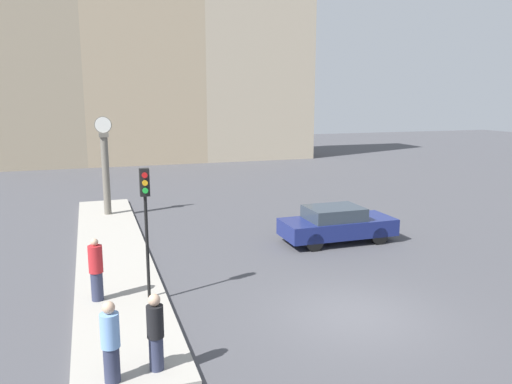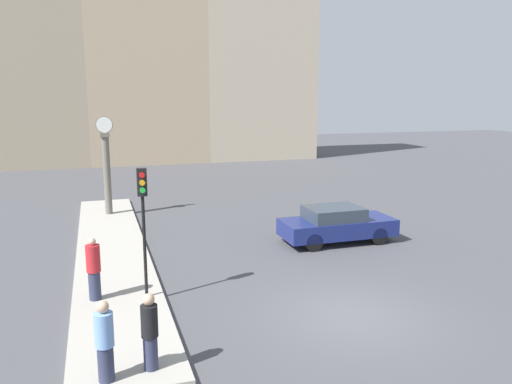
{
  "view_description": "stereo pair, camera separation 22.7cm",
  "coord_description": "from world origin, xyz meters",
  "px_view_note": "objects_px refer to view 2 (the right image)",
  "views": [
    {
      "loc": [
        -6.45,
        -10.92,
        5.71
      ],
      "look_at": [
        0.1,
        8.53,
        1.78
      ],
      "focal_mm": 35.0,
      "sensor_mm": 36.0,
      "label": 1
    },
    {
      "loc": [
        -6.24,
        -10.99,
        5.71
      ],
      "look_at": [
        0.1,
        8.53,
        1.78
      ],
      "focal_mm": 35.0,
      "sensor_mm": 36.0,
      "label": 2
    }
  ],
  "objects_px": {
    "sedan_car": "(336,224)",
    "traffic_light_near": "(143,206)",
    "pedestrian_blue_stripe": "(105,341)",
    "pedestrian_red_top": "(94,269)",
    "pedestrian_black_jacket": "(150,331)",
    "street_clock": "(107,167)"
  },
  "relations": [
    {
      "from": "sedan_car",
      "to": "traffic_light_near",
      "type": "xyz_separation_m",
      "value": [
        -7.8,
        -3.64,
        2.04
      ]
    },
    {
      "from": "sedan_car",
      "to": "pedestrian_blue_stripe",
      "type": "relative_size",
      "value": 2.67
    },
    {
      "from": "pedestrian_red_top",
      "to": "pedestrian_black_jacket",
      "type": "bearing_deg",
      "value": -75.47
    },
    {
      "from": "sedan_car",
      "to": "pedestrian_red_top",
      "type": "distance_m",
      "value": 9.8
    },
    {
      "from": "traffic_light_near",
      "to": "street_clock",
      "type": "height_order",
      "value": "street_clock"
    },
    {
      "from": "traffic_light_near",
      "to": "pedestrian_black_jacket",
      "type": "xyz_separation_m",
      "value": [
        -0.31,
        -3.92,
        -1.8
      ]
    },
    {
      "from": "traffic_light_near",
      "to": "street_clock",
      "type": "distance_m",
      "value": 10.98
    },
    {
      "from": "pedestrian_black_jacket",
      "to": "sedan_car",
      "type": "bearing_deg",
      "value": 42.98
    },
    {
      "from": "pedestrian_blue_stripe",
      "to": "pedestrian_black_jacket",
      "type": "xyz_separation_m",
      "value": [
        0.89,
        0.18,
        -0.01
      ]
    },
    {
      "from": "pedestrian_black_jacket",
      "to": "pedestrian_red_top",
      "type": "bearing_deg",
      "value": 104.53
    },
    {
      "from": "street_clock",
      "to": "pedestrian_blue_stripe",
      "type": "height_order",
      "value": "street_clock"
    },
    {
      "from": "pedestrian_blue_stripe",
      "to": "pedestrian_red_top",
      "type": "relative_size",
      "value": 0.95
    },
    {
      "from": "pedestrian_blue_stripe",
      "to": "pedestrian_red_top",
      "type": "bearing_deg",
      "value": 92.42
    },
    {
      "from": "street_clock",
      "to": "pedestrian_red_top",
      "type": "relative_size",
      "value": 2.63
    },
    {
      "from": "street_clock",
      "to": "traffic_light_near",
      "type": "bearing_deg",
      "value": -86.49
    },
    {
      "from": "pedestrian_blue_stripe",
      "to": "street_clock",
      "type": "bearing_deg",
      "value": 87.99
    },
    {
      "from": "street_clock",
      "to": "pedestrian_blue_stripe",
      "type": "relative_size",
      "value": 2.77
    },
    {
      "from": "sedan_car",
      "to": "street_clock",
      "type": "relative_size",
      "value": 0.96
    },
    {
      "from": "traffic_light_near",
      "to": "pedestrian_black_jacket",
      "type": "relative_size",
      "value": 2.22
    },
    {
      "from": "sedan_car",
      "to": "pedestrian_black_jacket",
      "type": "distance_m",
      "value": 11.09
    },
    {
      "from": "street_clock",
      "to": "pedestrian_black_jacket",
      "type": "distance_m",
      "value": 14.94
    },
    {
      "from": "pedestrian_red_top",
      "to": "pedestrian_black_jacket",
      "type": "distance_m",
      "value": 4.29
    }
  ]
}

